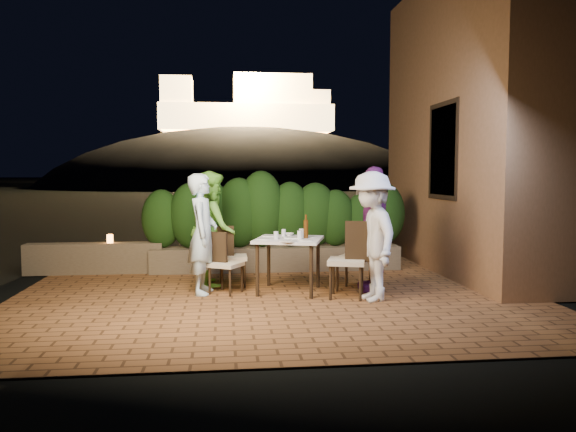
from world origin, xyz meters
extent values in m
plane|color=black|center=(0.00, 0.00, -0.02)|extent=(400.00, 400.00, 0.00)
cube|color=brown|center=(0.00, 0.50, -0.07)|extent=(7.00, 6.00, 0.15)
cube|color=#905F39|center=(3.60, 2.00, 2.50)|extent=(1.60, 5.00, 5.00)
cube|color=black|center=(2.82, 1.50, 2.00)|extent=(0.08, 1.00, 1.40)
cube|color=black|center=(2.81, 1.50, 2.00)|extent=(0.06, 1.15, 1.55)
cube|color=brown|center=(0.20, 2.30, 0.20)|extent=(4.20, 0.55, 0.40)
cube|color=brown|center=(-2.80, 2.30, 0.25)|extent=(2.20, 0.30, 0.50)
ellipsoid|color=black|center=(2.00, 60.00, -4.00)|extent=(52.00, 40.00, 22.00)
cylinder|color=white|center=(-0.14, 0.42, 0.76)|extent=(0.20, 0.20, 0.01)
cylinder|color=white|center=(-0.04, 0.79, 0.76)|extent=(0.22, 0.22, 0.01)
cylinder|color=white|center=(0.40, 0.22, 0.76)|extent=(0.20, 0.20, 0.01)
cylinder|color=white|center=(0.52, 0.62, 0.76)|extent=(0.20, 0.20, 0.01)
cylinder|color=white|center=(0.25, 0.52, 0.76)|extent=(0.24, 0.24, 0.01)
cylinder|color=white|center=(0.16, 0.16, 0.76)|extent=(0.25, 0.25, 0.01)
cylinder|color=silver|center=(0.02, 0.44, 0.80)|extent=(0.06, 0.06, 0.11)
cylinder|color=silver|center=(0.16, 0.76, 0.80)|extent=(0.06, 0.06, 0.10)
cylinder|color=silver|center=(0.35, 0.41, 0.81)|extent=(0.07, 0.07, 0.11)
cylinder|color=silver|center=(0.40, 0.61, 0.81)|extent=(0.07, 0.07, 0.12)
imported|color=white|center=(0.24, 0.82, 0.77)|extent=(0.21, 0.21, 0.04)
imported|color=#C1E4F8|center=(-0.97, 0.55, 0.82)|extent=(0.46, 0.64, 1.64)
imported|color=#7CDA44|center=(-0.85, 1.13, 0.84)|extent=(0.73, 0.89, 1.68)
imported|color=silver|center=(1.21, -0.11, 0.84)|extent=(0.77, 1.16, 1.67)
imported|color=#6C2468|center=(1.40, 0.49, 0.87)|extent=(0.52, 1.06, 1.74)
cylinder|color=orange|center=(-2.55, 2.30, 0.57)|extent=(0.10, 0.10, 0.14)
camera|label=1|loc=(-0.67, -7.13, 1.65)|focal=35.00mm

